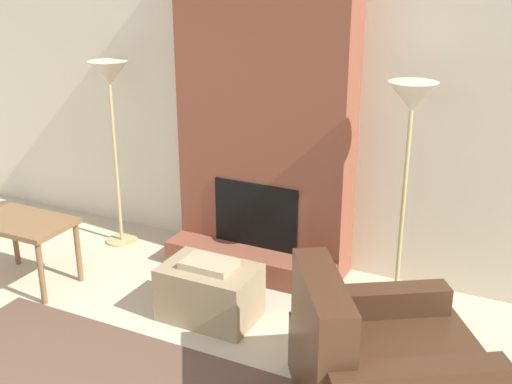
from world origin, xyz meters
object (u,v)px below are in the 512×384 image
side_table (24,229)px  floor_lamp_right (411,116)px  armchair (377,370)px  floor_lamp_left (110,88)px  ottoman (210,291)px

side_table → floor_lamp_right: (2.68, 0.95, 0.97)m
armchair → side_table: size_ratio=1.81×
side_table → floor_lamp_left: (0.17, 0.95, 0.94)m
armchair → side_table: 2.90m
floor_lamp_right → ottoman: bearing=-145.9°
floor_lamp_right → floor_lamp_left: bearing=180.0°
armchair → floor_lamp_left: (-2.72, 1.21, 1.14)m
ottoman → armchair: size_ratio=0.49×
floor_lamp_right → armchair: bearing=-80.5°
side_table → floor_lamp_right: floor_lamp_right is taller
armchair → floor_lamp_right: 1.70m
armchair → floor_lamp_left: 3.18m
ottoman → side_table: bearing=-173.4°
side_table → armchair: bearing=-5.3°
ottoman → armchair: 1.41m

